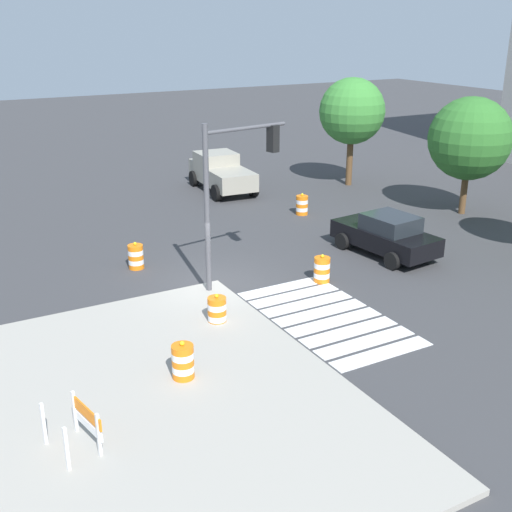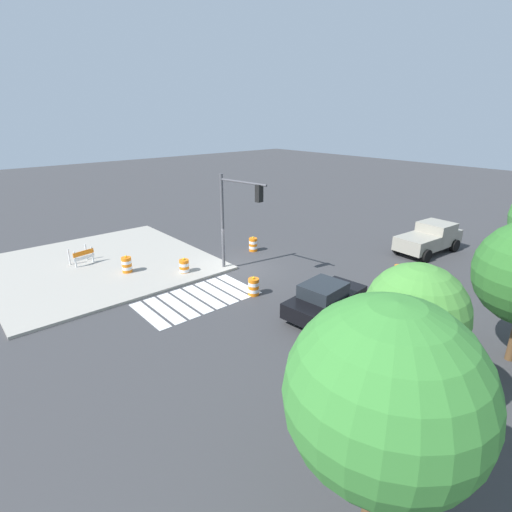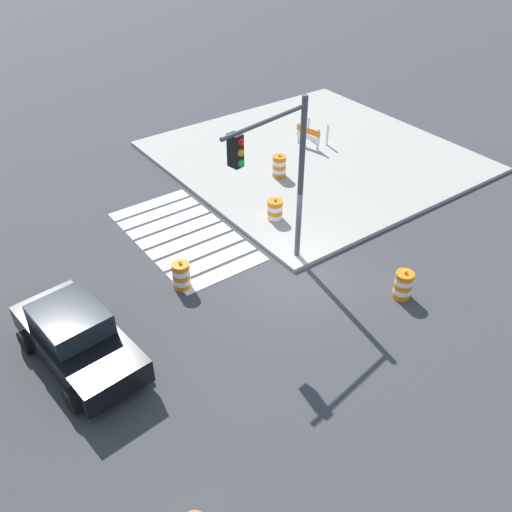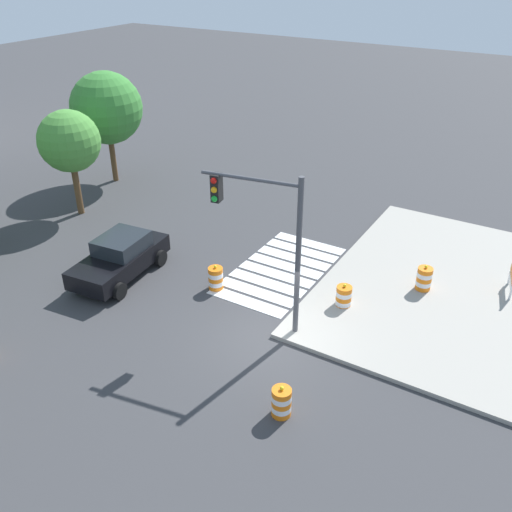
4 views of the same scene
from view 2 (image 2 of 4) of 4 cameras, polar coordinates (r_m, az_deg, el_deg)
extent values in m
plane|color=#38383A|center=(23.41, -2.64, -1.94)|extent=(120.00, 120.00, 0.00)
cube|color=#9E998E|center=(25.79, -21.71, -1.10)|extent=(12.00, 12.00, 0.15)
cube|color=silver|center=(21.32, -2.56, -4.20)|extent=(0.60, 3.20, 0.02)
cube|color=silver|center=(20.91, -4.18, -4.74)|extent=(0.60, 3.20, 0.02)
cube|color=silver|center=(20.52, -5.87, -5.30)|extent=(0.60, 3.20, 0.02)
cube|color=silver|center=(20.15, -7.62, -5.88)|extent=(0.60, 3.20, 0.02)
cube|color=silver|center=(19.80, -9.44, -6.47)|extent=(0.60, 3.20, 0.02)
cube|color=silver|center=(19.48, -11.33, -7.08)|extent=(0.60, 3.20, 0.02)
cube|color=silver|center=(19.17, -13.29, -7.70)|extent=(0.60, 3.20, 0.02)
cube|color=silver|center=(18.90, -15.31, -8.33)|extent=(0.60, 3.20, 0.02)
cube|color=black|center=(18.29, 10.11, -6.51)|extent=(4.46, 2.27, 0.70)
cube|color=#1E2328|center=(17.82, 9.78, -4.92)|extent=(2.05, 1.78, 0.60)
cylinder|color=black|center=(19.93, 9.96, -5.30)|extent=(0.68, 0.31, 0.66)
cylinder|color=black|center=(19.07, 14.71, -6.90)|extent=(0.68, 0.31, 0.66)
cylinder|color=black|center=(17.95, 5.07, -8.05)|extent=(0.68, 0.31, 0.66)
cylinder|color=black|center=(17.00, 10.14, -10.05)|extent=(0.68, 0.31, 0.66)
cube|color=gray|center=(27.30, 22.45, 1.71)|extent=(2.64, 2.18, 0.90)
cube|color=gray|center=(28.99, 24.74, 3.02)|extent=(2.04, 2.14, 1.50)
cube|color=gray|center=(30.01, 25.71, 2.80)|extent=(1.54, 2.00, 0.90)
cylinder|color=black|center=(30.33, 23.64, 2.39)|extent=(0.86, 0.36, 0.84)
cylinder|color=black|center=(29.44, 27.00, 1.37)|extent=(0.86, 0.36, 0.84)
cylinder|color=black|center=(27.54, 20.00, 1.19)|extent=(0.86, 0.36, 0.84)
cylinder|color=black|center=(26.55, 23.59, 0.02)|extent=(0.86, 0.36, 0.84)
cylinder|color=orange|center=(22.99, -10.37, -2.44)|extent=(0.56, 0.56, 0.18)
cylinder|color=white|center=(22.92, -10.40, -2.03)|extent=(0.56, 0.56, 0.18)
cylinder|color=orange|center=(22.86, -10.43, -1.61)|extent=(0.56, 0.56, 0.18)
cylinder|color=white|center=(22.79, -10.45, -1.19)|extent=(0.56, 0.56, 0.18)
cylinder|color=orange|center=(22.73, -10.48, -0.77)|extent=(0.56, 0.56, 0.18)
sphere|color=yellow|center=(22.67, -10.51, -0.41)|extent=(0.12, 0.12, 0.12)
cylinder|color=orange|center=(23.16, 20.01, -3.21)|extent=(0.56, 0.56, 0.18)
cylinder|color=white|center=(23.09, 20.07, -2.80)|extent=(0.56, 0.56, 0.18)
cylinder|color=orange|center=(23.03, 20.12, -2.39)|extent=(0.56, 0.56, 0.18)
cylinder|color=white|center=(22.96, 20.17, -1.97)|extent=(0.56, 0.56, 0.18)
cylinder|color=orange|center=(22.90, 20.23, -1.56)|extent=(0.56, 0.56, 0.18)
sphere|color=yellow|center=(22.85, 20.27, -1.21)|extent=(0.12, 0.12, 0.12)
cylinder|color=orange|center=(20.14, -0.35, -5.45)|extent=(0.56, 0.56, 0.18)
cylinder|color=white|center=(20.06, -0.35, -4.98)|extent=(0.56, 0.56, 0.18)
cylinder|color=orange|center=(19.99, -0.35, -4.52)|extent=(0.56, 0.56, 0.18)
cylinder|color=white|center=(19.91, -0.36, -4.05)|extent=(0.56, 0.56, 0.18)
cylinder|color=orange|center=(19.84, -0.36, -3.57)|extent=(0.56, 0.56, 0.18)
sphere|color=yellow|center=(19.78, -0.36, -3.17)|extent=(0.12, 0.12, 0.12)
cylinder|color=orange|center=(26.46, -0.42, 0.95)|extent=(0.56, 0.56, 0.18)
cylinder|color=white|center=(26.40, -0.43, 1.32)|extent=(0.56, 0.56, 0.18)
cylinder|color=orange|center=(26.35, -0.43, 1.69)|extent=(0.56, 0.56, 0.18)
cylinder|color=white|center=(26.29, -0.43, 2.06)|extent=(0.56, 0.56, 0.18)
cylinder|color=orange|center=(26.24, -0.43, 2.43)|extent=(0.56, 0.56, 0.18)
sphere|color=yellow|center=(26.19, -0.43, 2.74)|extent=(0.12, 0.12, 0.12)
cylinder|color=orange|center=(23.75, -18.25, -2.02)|extent=(0.56, 0.56, 0.18)
cylinder|color=white|center=(23.69, -18.30, -1.62)|extent=(0.56, 0.56, 0.18)
cylinder|color=orange|center=(23.63, -18.35, -1.21)|extent=(0.56, 0.56, 0.18)
cylinder|color=white|center=(23.56, -18.39, -0.81)|extent=(0.56, 0.56, 0.18)
cylinder|color=orange|center=(23.50, -18.44, -0.40)|extent=(0.56, 0.56, 0.18)
sphere|color=yellow|center=(23.45, -18.48, -0.05)|extent=(0.12, 0.12, 0.12)
cube|color=silver|center=(25.94, -22.78, 0.23)|extent=(0.08, 0.08, 1.00)
cube|color=silver|center=(26.53, -23.54, 0.54)|extent=(0.08, 0.08, 1.00)
cube|color=silver|center=(25.47, -24.90, -0.44)|extent=(0.08, 0.08, 1.00)
cube|color=silver|center=(26.07, -25.62, -0.10)|extent=(0.08, 0.08, 1.00)
cube|color=orange|center=(25.61, -23.89, 0.41)|extent=(1.28, 0.30, 0.28)
cube|color=white|center=(25.70, -23.79, -0.22)|extent=(1.28, 0.30, 0.20)
cylinder|color=#4C4C51|center=(22.60, -4.90, 4.96)|extent=(0.18, 0.18, 5.50)
cylinder|color=#4C4C51|center=(21.00, -1.94, 10.70)|extent=(0.65, 3.18, 0.12)
cube|color=black|center=(20.36, 0.46, 9.13)|extent=(0.40, 0.34, 0.90)
sphere|color=red|center=(20.45, 0.81, 10.03)|extent=(0.20, 0.20, 0.20)
sphere|color=#F2A514|center=(20.51, 0.80, 9.21)|extent=(0.20, 0.20, 0.20)
sphere|color=green|center=(20.57, 0.80, 8.39)|extent=(0.20, 0.20, 0.20)
cylinder|color=brown|center=(12.90, 20.83, -16.86)|extent=(0.30, 0.30, 2.61)
sphere|color=#478C38|center=(11.71, 22.22, -7.75)|extent=(2.84, 2.84, 2.84)
cylinder|color=brown|center=(9.69, 16.31, -31.08)|extent=(0.29, 0.29, 2.70)
sphere|color=#387F33|center=(7.84, 18.29, -18.66)|extent=(3.73, 3.73, 3.73)
camera|label=1|loc=(26.45, -53.67, 11.90)|focal=44.94mm
camera|label=3|loc=(25.46, 34.44, 22.47)|focal=39.26mm
camera|label=4|loc=(35.75, 7.09, 24.37)|focal=38.71mm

